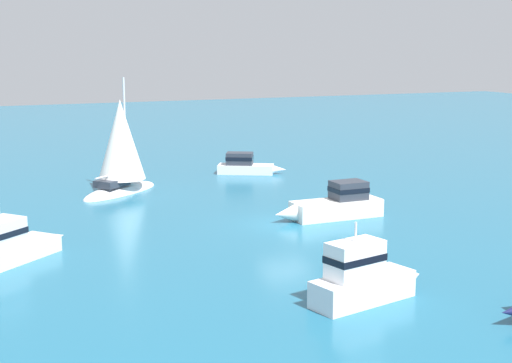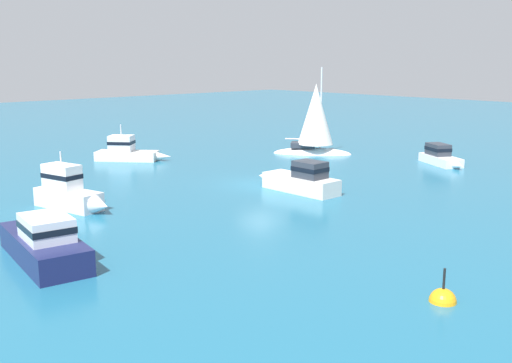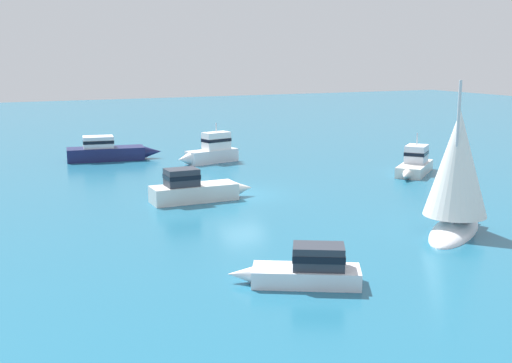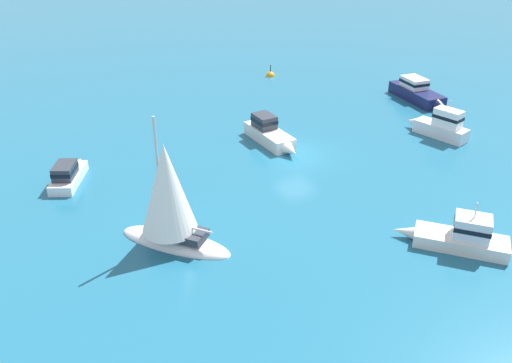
% 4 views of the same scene
% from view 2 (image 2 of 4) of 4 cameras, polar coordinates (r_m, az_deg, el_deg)
% --- Properties ---
extents(ground_plane, '(160.00, 160.00, 0.00)m').
position_cam_2_polar(ground_plane, '(36.13, 0.36, -0.27)').
color(ground_plane, '#1E607F').
extents(cabin_cruiser, '(5.03, 4.53, 2.69)m').
position_cam_2_polar(cabin_cruiser, '(45.62, -12.20, 2.85)').
color(cabin_cruiser, silver).
rests_on(cabin_cruiser, ground).
extents(yacht, '(6.06, 5.27, 7.34)m').
position_cam_2_polar(yacht, '(47.55, 5.63, 5.46)').
color(yacht, white).
rests_on(yacht, ground).
extents(motor_cruiser, '(4.95, 2.16, 2.89)m').
position_cam_2_polar(motor_cruiser, '(31.60, -17.41, -0.93)').
color(motor_cruiser, white).
rests_on(motor_cruiser, ground).
extents(cabin_cruiser_1, '(7.14, 2.72, 1.84)m').
position_cam_2_polar(cabin_cruiser_1, '(24.05, -19.73, -5.37)').
color(cabin_cruiser_1, '#191E4C').
rests_on(cabin_cruiser_1, ground).
extents(cabin_cruiser_2, '(5.83, 1.62, 1.84)m').
position_cam_2_polar(cabin_cruiser_2, '(34.20, 4.17, 0.19)').
color(cabin_cruiser_2, silver).
rests_on(cabin_cruiser_2, ground).
extents(powerboat, '(4.57, 3.15, 1.44)m').
position_cam_2_polar(powerboat, '(44.94, 17.23, 2.32)').
color(powerboat, white).
rests_on(powerboat, ground).
extents(channel_buoy, '(0.86, 0.86, 1.53)m').
position_cam_2_polar(channel_buoy, '(19.94, 17.40, -10.89)').
color(channel_buoy, orange).
rests_on(channel_buoy, ground).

